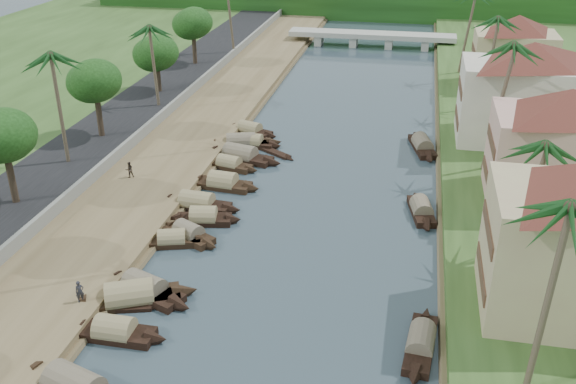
# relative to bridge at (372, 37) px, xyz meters

# --- Properties ---
(ground) EXTENTS (220.00, 220.00, 0.00)m
(ground) POSITION_rel_bridge_xyz_m (-0.00, -72.00, -1.72)
(ground) COLOR #33434C
(ground) RESTS_ON ground
(left_bank) EXTENTS (10.00, 180.00, 0.80)m
(left_bank) POSITION_rel_bridge_xyz_m (-16.00, -52.00, -1.32)
(left_bank) COLOR brown
(left_bank) RESTS_ON ground
(right_bank) EXTENTS (16.00, 180.00, 1.20)m
(right_bank) POSITION_rel_bridge_xyz_m (19.00, -52.00, -1.12)
(right_bank) COLOR #2B461C
(right_bank) RESTS_ON ground
(road) EXTENTS (8.00, 180.00, 1.40)m
(road) POSITION_rel_bridge_xyz_m (-24.50, -52.00, -1.02)
(road) COLOR black
(road) RESTS_ON ground
(retaining_wall) EXTENTS (0.40, 180.00, 1.10)m
(retaining_wall) POSITION_rel_bridge_xyz_m (-20.20, -52.00, -0.37)
(retaining_wall) COLOR gray
(retaining_wall) RESTS_ON left_bank
(bridge) EXTENTS (28.00, 4.00, 2.40)m
(bridge) POSITION_rel_bridge_xyz_m (0.00, 0.00, 0.00)
(bridge) COLOR #A7A79C
(bridge) RESTS_ON ground
(building_mid) EXTENTS (14.11, 14.11, 9.70)m
(building_mid) POSITION_rel_bridge_xyz_m (19.99, -58.00, 4.41)
(building_mid) COLOR #D09B93
(building_mid) RESTS_ON right_bank
(building_far) EXTENTS (15.59, 15.59, 10.20)m
(building_far) POSITION_rel_bridge_xyz_m (18.99, -44.00, 4.66)
(building_far) COLOR silver
(building_far) RESTS_ON right_bank
(building_distant) EXTENTS (12.62, 12.62, 9.20)m
(building_distant) POSITION_rel_bridge_xyz_m (19.99, -24.00, 4.16)
(building_distant) COLOR tan
(building_distant) RESTS_ON right_bank
(sampan_1) EXTENTS (6.94, 1.84, 2.09)m
(sampan_1) POSITION_rel_bridge_xyz_m (-9.05, -80.87, -1.31)
(sampan_1) COLOR black
(sampan_1) RESTS_ON ground
(sampan_2) EXTENTS (9.20, 5.58, 2.41)m
(sampan_2) POSITION_rel_bridge_xyz_m (-9.64, -77.31, -1.30)
(sampan_2) COLOR black
(sampan_2) RESTS_ON ground
(sampan_3) EXTENTS (8.31, 4.60, 2.22)m
(sampan_3) POSITION_rel_bridge_xyz_m (-9.07, -76.18, -1.31)
(sampan_3) COLOR black
(sampan_3) RESTS_ON ground
(sampan_4) EXTENTS (6.33, 3.09, 1.83)m
(sampan_4) POSITION_rel_bridge_xyz_m (-9.60, -69.56, -1.32)
(sampan_4) COLOR black
(sampan_4) RESTS_ON ground
(sampan_5) EXTENTS (6.57, 2.68, 2.07)m
(sampan_5) POSITION_rel_bridge_xyz_m (-8.34, -65.62, -1.31)
(sampan_5) COLOR black
(sampan_5) RESTS_ON ground
(sampan_6) EXTENTS (6.34, 4.31, 1.96)m
(sampan_6) POSITION_rel_bridge_xyz_m (-8.68, -68.36, -1.31)
(sampan_6) COLOR black
(sampan_6) RESTS_ON ground
(sampan_7) EXTENTS (8.36, 2.36, 2.19)m
(sampan_7) POSITION_rel_bridge_xyz_m (-9.74, -63.18, -1.31)
(sampan_7) COLOR black
(sampan_7) RESTS_ON ground
(sampan_8) EXTENTS (7.44, 2.44, 2.26)m
(sampan_8) POSITION_rel_bridge_xyz_m (-8.71, -58.80, -1.30)
(sampan_8) COLOR black
(sampan_8) RESTS_ON ground
(sampan_9) EXTENTS (9.58, 4.03, 2.36)m
(sampan_9) POSITION_rel_bridge_xyz_m (-8.89, -52.07, -1.30)
(sampan_9) COLOR black
(sampan_9) RESTS_ON ground
(sampan_10) EXTENTS (6.61, 2.90, 1.84)m
(sampan_10) POSITION_rel_bridge_xyz_m (-9.38, -54.44, -1.32)
(sampan_10) COLOR black
(sampan_10) RESTS_ON ground
(sampan_11) EXTENTS (6.87, 1.91, 1.99)m
(sampan_11) POSITION_rel_bridge_xyz_m (-8.71, -48.34, -1.31)
(sampan_11) COLOR black
(sampan_11) RESTS_ON ground
(sampan_12) EXTENTS (9.03, 4.08, 2.13)m
(sampan_12) POSITION_rel_bridge_xyz_m (-9.77, -48.58, -1.31)
(sampan_12) COLOR black
(sampan_12) RESTS_ON ground
(sampan_13) EXTENTS (7.32, 3.87, 2.01)m
(sampan_13) POSITION_rel_bridge_xyz_m (-9.78, -44.78, -1.31)
(sampan_13) COLOR black
(sampan_13) RESTS_ON ground
(sampan_14) EXTENTS (2.19, 7.84, 1.92)m
(sampan_14) POSITION_rel_bridge_xyz_m (9.50, -78.21, -1.32)
(sampan_14) COLOR black
(sampan_14) RESTS_ON ground
(sampan_15) EXTENTS (2.84, 7.28, 1.95)m
(sampan_15) POSITION_rel_bridge_xyz_m (9.28, -60.52, -1.31)
(sampan_15) COLOR black
(sampan_15) RESTS_ON ground
(sampan_16) EXTENTS (3.59, 8.70, 2.11)m
(sampan_16) POSITION_rel_bridge_xyz_m (9.18, -45.58, -1.31)
(sampan_16) COLOR black
(sampan_16) RESTS_ON ground
(canoe_1) EXTENTS (5.42, 2.36, 0.87)m
(canoe_1) POSITION_rel_bridge_xyz_m (-9.87, -78.14, -1.62)
(canoe_1) COLOR black
(canoe_1) RESTS_ON ground
(canoe_2) EXTENTS (5.51, 4.17, 0.88)m
(canoe_2) POSITION_rel_bridge_xyz_m (-5.95, -49.76, -1.62)
(canoe_2) COLOR black
(canoe_2) RESTS_ON ground
(palm_0) EXTENTS (3.20, 3.20, 12.57)m
(palm_0) POSITION_rel_bridge_xyz_m (15.00, -82.02, 10.22)
(palm_0) COLOR brown
(palm_0) RESTS_ON ground
(palm_1) EXTENTS (3.20, 3.20, 10.06)m
(palm_1) POSITION_rel_bridge_xyz_m (16.00, -67.66, 7.81)
(palm_1) COLOR brown
(palm_1) RESTS_ON ground
(palm_2) EXTENTS (3.20, 3.20, 13.24)m
(palm_2) POSITION_rel_bridge_xyz_m (15.00, -52.39, 10.88)
(palm_2) COLOR brown
(palm_2) RESTS_ON ground
(palm_3) EXTENTS (3.20, 3.20, 12.10)m
(palm_3) POSITION_rel_bridge_xyz_m (16.00, -34.08, 9.77)
(palm_3) COLOR brown
(palm_3) RESTS_ON ground
(palm_5) EXTENTS (3.20, 3.20, 11.84)m
(palm_5) POSITION_rel_bridge_xyz_m (-24.00, -58.90, 9.71)
(palm_5) COLOR brown
(palm_5) RESTS_ON ground
(palm_6) EXTENTS (3.20, 3.20, 10.75)m
(palm_6) POSITION_rel_bridge_xyz_m (-22.00, -41.07, 8.67)
(palm_6) COLOR brown
(palm_6) RESTS_ON ground
(tree_2) EXTENTS (5.16, 5.16, 7.98)m
(tree_2) POSITION_rel_bridge_xyz_m (-24.00, -67.60, 5.44)
(tree_2) COLOR #423426
(tree_2) RESTS_ON ground
(tree_3) EXTENTS (5.13, 5.13, 7.97)m
(tree_3) POSITION_rel_bridge_xyz_m (-24.00, -51.82, 5.44)
(tree_3) COLOR #423426
(tree_3) RESTS_ON ground
(tree_4) EXTENTS (5.19, 5.19, 6.95)m
(tree_4) POSITION_rel_bridge_xyz_m (-24.00, -35.66, 4.43)
(tree_4) COLOR #423426
(tree_4) RESTS_ON ground
(tree_5) EXTENTS (5.22, 5.22, 7.92)m
(tree_5) POSITION_rel_bridge_xyz_m (-24.00, -21.62, 5.36)
(tree_5) COLOR #423426
(tree_5) RESTS_ON ground
(person_near) EXTENTS (0.66, 0.64, 1.52)m
(person_near) POSITION_rel_bridge_xyz_m (-12.32, -78.83, -0.16)
(person_near) COLOR #25252C
(person_near) RESTS_ON left_bank
(person_far) EXTENTS (0.94, 0.92, 1.52)m
(person_far) POSITION_rel_bridge_xyz_m (-17.30, -59.94, -0.16)
(person_far) COLOR #382F27
(person_far) RESTS_ON left_bank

